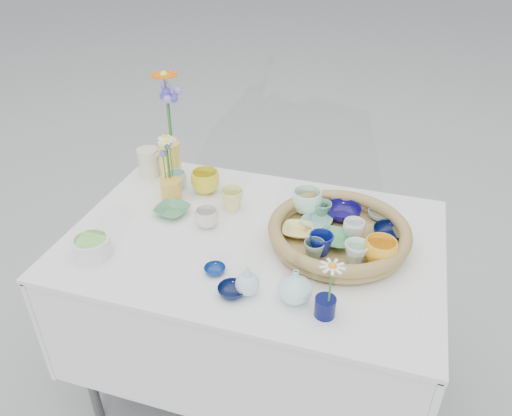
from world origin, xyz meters
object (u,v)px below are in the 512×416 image
(tall_vase_yellow, at_px, (170,161))
(bud_vase_seafoam, at_px, (295,285))
(wicker_tray, at_px, (339,234))
(display_table, at_px, (255,381))

(tall_vase_yellow, bearing_deg, bud_vase_seafoam, -40.23)
(bud_vase_seafoam, xyz_separation_m, tall_vase_yellow, (-0.65, 0.55, 0.03))
(wicker_tray, distance_m, bud_vase_seafoam, 0.32)
(wicker_tray, xyz_separation_m, bud_vase_seafoam, (-0.08, -0.31, 0.01))
(display_table, distance_m, bud_vase_seafoam, 0.88)
(wicker_tray, bearing_deg, display_table, -169.88)
(wicker_tray, height_order, bud_vase_seafoam, bud_vase_seafoam)
(display_table, xyz_separation_m, tall_vase_yellow, (-0.45, 0.29, 0.84))
(display_table, relative_size, bud_vase_seafoam, 11.94)
(tall_vase_yellow, bearing_deg, wicker_tray, -18.33)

